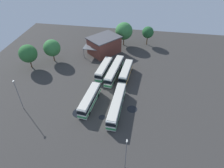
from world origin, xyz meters
TOP-DOWN VIEW (x-y plane):
  - ground_plane at (0.00, 0.00)m, footprint 95.71×95.71m
  - bus_row0_slot0 at (-8.07, -3.29)m, footprint 11.72×3.97m
  - bus_row0_slot1 at (-7.88, 0.39)m, footprint 15.60×4.51m
  - bus_row0_slot2 at (-7.53, 4.27)m, footprint 11.66×3.62m
  - bus_row1_slot0 at (7.53, -4.23)m, footprint 12.30×3.76m
  - bus_row1_slot2 at (8.35, 3.53)m, footprint 15.51×3.25m
  - depot_building at (-22.65, -6.06)m, footprint 14.48×14.10m
  - maintenance_shelter at (-21.62, -9.89)m, footprint 9.57×6.87m
  - lamp_post_near_entrance at (12.06, -22.13)m, footprint 0.56×0.28m
  - lamp_post_far_corner at (24.74, 7.69)m, footprint 0.56×0.28m
  - tree_northeast at (-7.73, -29.71)m, footprint 6.21×6.21m
  - tree_west_edge at (-30.68, 0.72)m, footprint 7.07×7.07m
  - tree_northwest at (-13.42, -23.47)m, footprint 6.10×6.10m
  - tree_east_edge at (-32.74, 10.50)m, footprint 4.78×4.78m
  - puddle_near_shelter at (7.41, 7.72)m, footprint 2.87×2.87m
  - puddle_back_corner at (11.17, -6.31)m, footprint 3.77×3.77m
  - puddle_centre_drain at (-0.81, -4.07)m, footprint 1.49×1.49m
  - puddle_between_rows at (11.75, 0.12)m, footprint 1.83×1.83m

SIDE VIEW (x-z plane):
  - ground_plane at x=0.00m, z-range 0.00..0.00m
  - puddle_near_shelter at x=7.41m, z-range 0.00..0.01m
  - puddle_back_corner at x=11.17m, z-range 0.00..0.01m
  - puddle_centre_drain at x=-0.81m, z-range 0.00..0.01m
  - puddle_between_rows at x=11.75m, z-range 0.00..0.01m
  - bus_row0_slot2 at x=-7.53m, z-range 0.10..3.73m
  - bus_row0_slot0 at x=-8.07m, z-range 0.10..3.73m
  - bus_row1_slot0 at x=7.53m, z-range 0.10..3.73m
  - bus_row0_slot1 at x=-7.88m, z-range 0.10..3.73m
  - bus_row1_slot2 at x=8.35m, z-range 0.10..3.73m
  - depot_building at x=-22.65m, z-range 0.02..6.74m
  - maintenance_shelter at x=-21.62m, z-range 1.77..5.71m
  - lamp_post_far_corner at x=24.74m, z-range 0.42..9.58m
  - lamp_post_near_entrance at x=12.06m, z-range 0.42..10.05m
  - tree_northwest at x=-13.42m, z-range 1.15..9.57m
  - tree_east_edge at x=-32.74m, z-range 1.53..9.41m
  - tree_northeast at x=-7.73m, z-range 1.25..10.00m
  - tree_west_edge at x=-30.68m, z-range 1.34..11.10m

